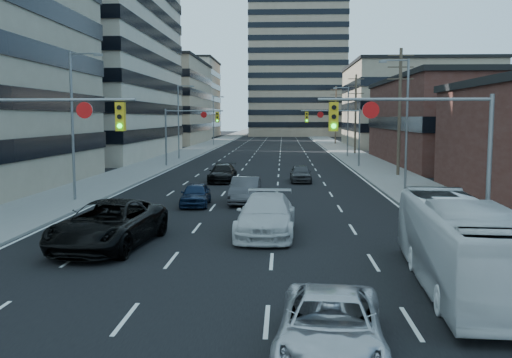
{
  "coord_description": "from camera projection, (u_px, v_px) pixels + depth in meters",
  "views": [
    {
      "loc": [
        2.19,
        -13.88,
        5.12
      ],
      "look_at": [
        0.91,
        13.09,
        2.2
      ],
      "focal_mm": 40.0,
      "sensor_mm": 36.0,
      "label": 1
    }
  ],
  "objects": [
    {
      "name": "ground",
      "position": [
        196.0,
        320.0,
        14.44
      ],
      "size": [
        400.0,
        400.0,
        0.0
      ],
      "primitive_type": "plane",
      "color": "black",
      "rests_on": "ground"
    },
    {
      "name": "road_surface",
      "position": [
        274.0,
        138.0,
        143.54
      ],
      "size": [
        18.0,
        300.0,
        0.02
      ],
      "primitive_type": "cube",
      "color": "black",
      "rests_on": "ground"
    },
    {
      "name": "sidewalk_left",
      "position": [
        229.0,
        137.0,
        144.07
      ],
      "size": [
        5.0,
        300.0,
        0.15
      ],
      "primitive_type": "cube",
      "color": "slate",
      "rests_on": "ground"
    },
    {
      "name": "sidewalk_right",
      "position": [
        320.0,
        138.0,
        142.99
      ],
      "size": [
        5.0,
        300.0,
        0.15
      ],
      "primitive_type": "cube",
      "color": "slate",
      "rests_on": "ground"
    },
    {
      "name": "office_left_mid",
      "position": [
        58.0,
        49.0,
        73.79
      ],
      "size": [
        26.0,
        34.0,
        28.0
      ],
      "primitive_type": "cube",
      "color": "#ADA089",
      "rests_on": "ground"
    },
    {
      "name": "office_left_far",
      "position": [
        152.0,
        103.0,
        114.01
      ],
      "size": [
        20.0,
        30.0,
        16.0
      ],
      "primitive_type": "cube",
      "color": "gray",
      "rests_on": "ground"
    },
    {
      "name": "storefront_right_mid",
      "position": [
        482.0,
        123.0,
        62.48
      ],
      "size": [
        20.0,
        30.0,
        9.0
      ],
      "primitive_type": "cube",
      "color": "#472119",
      "rests_on": "ground"
    },
    {
      "name": "office_right_far",
      "position": [
        413.0,
        107.0,
        99.9
      ],
      "size": [
        22.0,
        28.0,
        14.0
      ],
      "primitive_type": "cube",
      "color": "gray",
      "rests_on": "ground"
    },
    {
      "name": "apartment_tower",
      "position": [
        297.0,
        32.0,
        160.0
      ],
      "size": [
        26.0,
        26.0,
        58.0
      ],
      "primitive_type": "cube",
      "color": "gray",
      "rests_on": "ground"
    },
    {
      "name": "bg_block_left",
      "position": [
        171.0,
        99.0,
        153.71
      ],
      "size": [
        24.0,
        24.0,
        20.0
      ],
      "primitive_type": "cube",
      "color": "#ADA089",
      "rests_on": "ground"
    },
    {
      "name": "bg_block_right",
      "position": [
        403.0,
        114.0,
        141.39
      ],
      "size": [
        22.0,
        22.0,
        12.0
      ],
      "primitive_type": "cube",
      "color": "gray",
      "rests_on": "ground"
    },
    {
      "name": "signal_near_left",
      "position": [
        36.0,
        138.0,
        22.26
      ],
      "size": [
        6.59,
        0.33,
        6.0
      ],
      "color": "slate",
      "rests_on": "ground"
    },
    {
      "name": "signal_near_right",
      "position": [
        422.0,
        139.0,
        21.56
      ],
      "size": [
        6.59,
        0.33,
        6.0
      ],
      "color": "slate",
      "rests_on": "ground"
    },
    {
      "name": "signal_far_left",
      "position": [
        188.0,
        125.0,
        59.02
      ],
      "size": [
        6.09,
        0.33,
        6.0
      ],
      "color": "slate",
      "rests_on": "ground"
    },
    {
      "name": "signal_far_right",
      "position": [
        337.0,
        125.0,
        58.3
      ],
      "size": [
        6.09,
        0.33,
        6.0
      ],
      "color": "slate",
      "rests_on": "ground"
    },
    {
      "name": "utility_pole_block",
      "position": [
        400.0,
        110.0,
        48.99
      ],
      "size": [
        2.2,
        0.28,
        11.0
      ],
      "color": "#4C3D2D",
      "rests_on": "ground"
    },
    {
      "name": "utility_pole_midblock",
      "position": [
        356.0,
        113.0,
        78.79
      ],
      "size": [
        2.2,
        0.28,
        11.0
      ],
      "color": "#4C3D2D",
      "rests_on": "ground"
    },
    {
      "name": "utility_pole_distant",
      "position": [
        336.0,
        114.0,
        108.58
      ],
      "size": [
        2.2,
        0.28,
        11.0
      ],
      "color": "#4C3D2D",
      "rests_on": "ground"
    },
    {
      "name": "streetlight_left_near",
      "position": [
        75.0,
        119.0,
        34.24
      ],
      "size": [
        2.03,
        0.22,
        9.0
      ],
      "color": "slate",
      "rests_on": "ground"
    },
    {
      "name": "streetlight_left_mid",
      "position": [
        180.0,
        118.0,
        69.0
      ],
      "size": [
        2.03,
        0.22,
        9.0
      ],
      "color": "slate",
      "rests_on": "ground"
    },
    {
      "name": "streetlight_left_far",
      "position": [
        214.0,
        118.0,
        103.76
      ],
      "size": [
        2.03,
        0.22,
        9.0
      ],
      "color": "slate",
      "rests_on": "ground"
    },
    {
      "name": "streetlight_right_near",
      "position": [
        405.0,
        118.0,
        38.24
      ],
      "size": [
        2.03,
        0.22,
        9.0
      ],
      "color": "slate",
      "rests_on": "ground"
    },
    {
      "name": "streetlight_right_far",
      "position": [
        347.0,
        118.0,
        72.99
      ],
      "size": [
        2.03,
        0.22,
        9.0
      ],
      "color": "slate",
      "rests_on": "ground"
    },
    {
      "name": "black_pickup",
      "position": [
        108.0,
        224.0,
        22.48
      ],
      "size": [
        3.78,
        6.92,
        1.84
      ],
      "primitive_type": "imported",
      "rotation": [
        0.0,
        0.0,
        -0.11
      ],
      "color": "black",
      "rests_on": "ground"
    },
    {
      "name": "white_van",
      "position": [
        266.0,
        215.0,
        24.83
      ],
      "size": [
        2.66,
        6.14,
        1.76
      ],
      "primitive_type": "imported",
      "rotation": [
        0.0,
        0.0,
        -0.03
      ],
      "color": "silver",
      "rests_on": "ground"
    },
    {
      "name": "silver_suv",
      "position": [
        331.0,
        326.0,
        12.17
      ],
      "size": [
        2.68,
        5.06,
        1.36
      ],
      "primitive_type": "imported",
      "rotation": [
        0.0,
        0.0,
        -0.09
      ],
      "color": "#BCBCC1",
      "rests_on": "ground"
    },
    {
      "name": "transit_bus",
      "position": [
        459.0,
        245.0,
        17.02
      ],
      "size": [
        2.88,
        9.75,
        2.68
      ],
      "primitive_type": "imported",
      "rotation": [
        0.0,
        0.0,
        -0.07
      ],
      "color": "silver",
      "rests_on": "ground"
    },
    {
      "name": "sedan_blue",
      "position": [
        196.0,
        194.0,
        33.07
      ],
      "size": [
        1.73,
        3.99,
        1.34
      ],
      "primitive_type": "imported",
      "rotation": [
        0.0,
        0.0,
        0.04
      ],
      "color": "#0D1B34",
      "rests_on": "ground"
    },
    {
      "name": "sedan_grey_center",
      "position": [
        245.0,
        190.0,
        34.1
      ],
      "size": [
        1.73,
        4.74,
        1.55
      ],
      "primitive_type": "imported",
      "rotation": [
        0.0,
        0.0,
        -0.02
      ],
      "color": "#3A393C",
      "rests_on": "ground"
    },
    {
      "name": "sedan_black_far",
      "position": [
        223.0,
        173.0,
        45.24
      ],
      "size": [
        2.06,
        4.88,
        1.41
      ],
      "primitive_type": "imported",
      "rotation": [
        0.0,
        0.0,
        -0.02
      ],
      "color": "black",
      "rests_on": "ground"
    },
    {
      "name": "sedan_grey_right",
      "position": [
        301.0,
        173.0,
        45.28
      ],
      "size": [
        1.72,
        4.12,
        1.39
      ],
      "primitive_type": "imported",
      "rotation": [
        0.0,
        0.0,
        0.02
      ],
      "color": "#37373A",
      "rests_on": "ground"
    }
  ]
}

